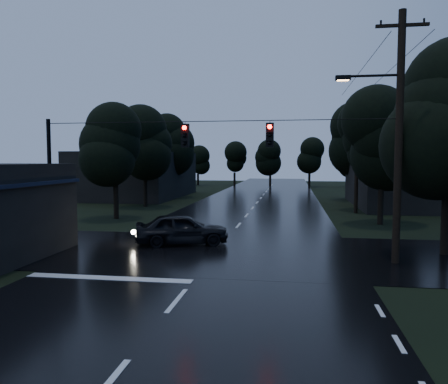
# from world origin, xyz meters

# --- Properties ---
(main_road) EXTENTS (12.00, 120.00, 0.02)m
(main_road) POSITION_xyz_m (0.00, 30.00, 0.00)
(main_road) COLOR black
(main_road) RESTS_ON ground
(cross_street) EXTENTS (60.00, 9.00, 0.02)m
(cross_street) POSITION_xyz_m (0.00, 12.00, 0.00)
(cross_street) COLOR black
(cross_street) RESTS_ON ground
(building_far_right) EXTENTS (10.00, 14.00, 4.40)m
(building_far_right) POSITION_xyz_m (14.00, 34.00, 2.20)
(building_far_right) COLOR black
(building_far_right) RESTS_ON ground
(building_far_left) EXTENTS (10.00, 16.00, 5.00)m
(building_far_left) POSITION_xyz_m (-14.00, 40.00, 2.50)
(building_far_left) COLOR black
(building_far_left) RESTS_ON ground
(utility_pole_main) EXTENTS (3.50, 0.30, 10.00)m
(utility_pole_main) POSITION_xyz_m (7.41, 11.00, 5.26)
(utility_pole_main) COLOR black
(utility_pole_main) RESTS_ON ground
(utility_pole_far) EXTENTS (2.00, 0.30, 7.50)m
(utility_pole_far) POSITION_xyz_m (8.30, 28.00, 3.88)
(utility_pole_far) COLOR black
(utility_pole_far) RESTS_ON ground
(anchor_pole_left) EXTENTS (0.18, 0.18, 6.00)m
(anchor_pole_left) POSITION_xyz_m (-7.50, 11.00, 3.00)
(anchor_pole_left) COLOR black
(anchor_pole_left) RESTS_ON ground
(span_signals) EXTENTS (15.00, 0.37, 1.12)m
(span_signals) POSITION_xyz_m (0.56, 10.99, 5.24)
(span_signals) COLOR black
(span_signals) RESTS_ON ground
(tree_left_a) EXTENTS (3.92, 3.92, 8.26)m
(tree_left_a) POSITION_xyz_m (-9.00, 22.00, 5.24)
(tree_left_a) COLOR black
(tree_left_a) RESTS_ON ground
(tree_left_b) EXTENTS (4.20, 4.20, 8.85)m
(tree_left_b) POSITION_xyz_m (-9.60, 30.00, 5.62)
(tree_left_b) COLOR black
(tree_left_b) RESTS_ON ground
(tree_left_c) EXTENTS (4.48, 4.48, 9.44)m
(tree_left_c) POSITION_xyz_m (-10.20, 40.00, 5.99)
(tree_left_c) COLOR black
(tree_left_c) RESTS_ON ground
(tree_right_a) EXTENTS (4.20, 4.20, 8.85)m
(tree_right_a) POSITION_xyz_m (9.00, 22.00, 5.62)
(tree_right_a) COLOR black
(tree_right_a) RESTS_ON ground
(tree_right_b) EXTENTS (4.48, 4.48, 9.44)m
(tree_right_b) POSITION_xyz_m (9.60, 30.00, 5.99)
(tree_right_b) COLOR black
(tree_right_b) RESTS_ON ground
(tree_right_c) EXTENTS (4.76, 4.76, 10.03)m
(tree_right_c) POSITION_xyz_m (10.20, 40.00, 6.37)
(tree_right_c) COLOR black
(tree_right_c) RESTS_ON ground
(car) EXTENTS (4.88, 3.05, 1.55)m
(car) POSITION_xyz_m (-2.00, 13.49, 0.78)
(car) COLOR black
(car) RESTS_ON ground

